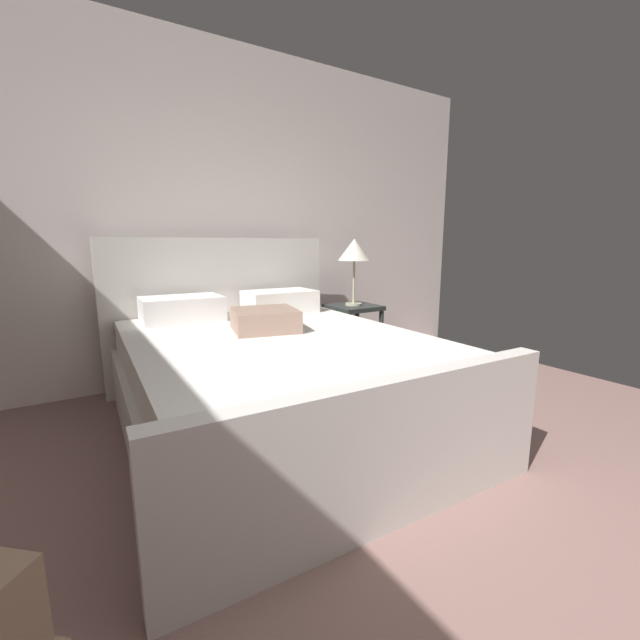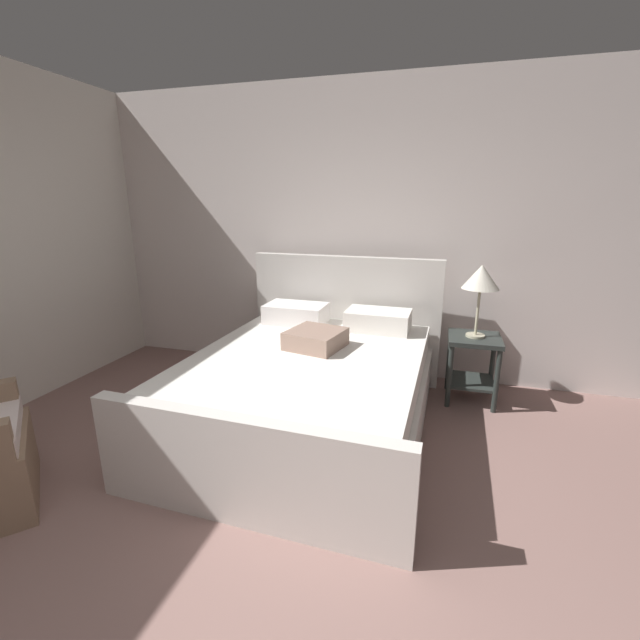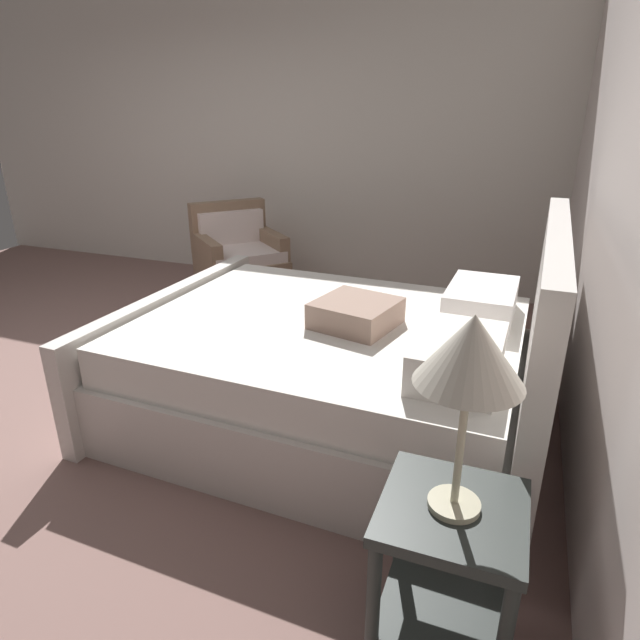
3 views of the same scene
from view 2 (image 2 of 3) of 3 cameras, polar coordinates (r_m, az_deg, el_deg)
The scene contains 4 objects.
wall_back at distance 4.31m, azimuth 6.05°, elevation 11.48°, with size 5.53×0.12×2.84m, color silver.
bed at distance 3.38m, azimuth -1.14°, elevation -8.53°, with size 1.93×2.34×1.23m.
nightstand_right at distance 3.98m, azimuth 19.93°, elevation -4.82°, with size 0.44×0.44×0.60m.
table_lamp_right at distance 3.80m, azimuth 20.92°, elevation 5.22°, with size 0.31×0.31×0.63m.
Camera 2 is at (0.75, -0.87, 1.74)m, focal length 23.70 mm.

